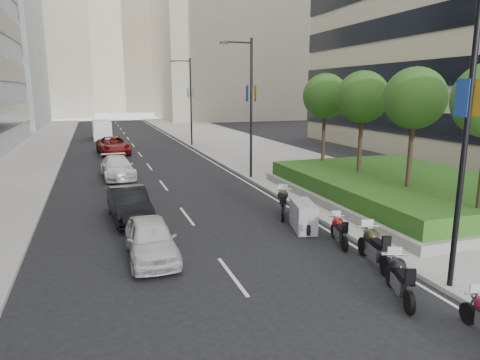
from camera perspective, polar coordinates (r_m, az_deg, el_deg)
name	(u,v)px	position (r m, az deg, el deg)	size (l,w,h in m)	color
ground	(341,334)	(11.31, 13.31, -19.32)	(160.00, 160.00, 0.00)	black
sidewalk_right	(254,151)	(41.11, 1.82, 3.87)	(10.00, 100.00, 0.15)	#9E9B93
sidewalk_left	(9,163)	(39.10, -28.39, 2.02)	(8.00, 100.00, 0.15)	#9E9B93
lane_edge	(200,154)	(39.59, -5.39, 3.41)	(0.12, 100.00, 0.01)	silver
lane_centre	(142,157)	(38.73, -12.90, 2.97)	(0.12, 100.00, 0.01)	silver
building_cream_right	(228,30)	(93.05, -1.64, 19.40)	(28.00, 24.00, 36.00)	#B7AD93
building_cream_left	(27,38)	(109.41, -26.52, 16.56)	(26.00, 24.00, 34.00)	#B7AD93
building_cream_centre	(116,42)	(128.99, -16.19, 17.30)	(30.00, 24.00, 38.00)	#B7AD93
planter	(403,195)	(24.35, 20.94, -1.85)	(10.00, 14.00, 0.40)	gray
hedge	(404,184)	(24.22, 21.05, -0.47)	(9.40, 13.40, 0.80)	#1F5016
tree_1	(415,99)	(21.24, 22.26, 10.00)	(2.80, 2.80, 6.30)	#332319
tree_2	(363,97)	(24.41, 16.05, 10.55)	(2.80, 2.80, 6.30)	#332319
tree_3	(325,96)	(27.80, 11.29, 10.88)	(2.80, 2.80, 6.30)	#332319
lamp_post_0	(463,118)	(13.17, 27.62, 7.35)	(2.34, 0.45, 9.00)	black
lamp_post_1	(249,102)	(27.78, 1.21, 10.36)	(2.34, 0.45, 9.00)	black
lamp_post_2	(189,98)	(45.12, -6.78, 10.86)	(2.34, 0.45, 9.00)	black
motorcycle_2	(399,278)	(13.15, 20.50, -12.19)	(1.03, 2.15, 1.13)	black
motorcycle_3	(374,247)	(15.22, 17.42, -8.49)	(0.82, 2.40, 1.20)	black
motorcycle_4	(339,231)	(16.91, 13.07, -6.58)	(0.77, 1.97, 1.00)	black
motorcycle_5	(303,216)	(18.27, 8.41, -4.79)	(1.25, 2.11, 1.20)	black
motorcycle_6	(283,203)	(20.19, 5.72, -3.01)	(1.16, 2.23, 1.19)	black
car_a	(151,239)	(15.42, -11.80, -7.70)	(1.65, 4.09, 1.39)	silver
car_b	(129,204)	(20.08, -14.54, -3.14)	(1.54, 4.43, 1.46)	black
car_c	(117,167)	(30.01, -16.03, 1.65)	(1.99, 4.91, 1.42)	silver
car_d	(113,145)	(41.41, -16.54, 4.44)	(2.63, 5.70, 1.58)	maroon
delivery_van	(102,131)	(54.31, -17.94, 6.26)	(2.16, 5.31, 2.20)	silver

